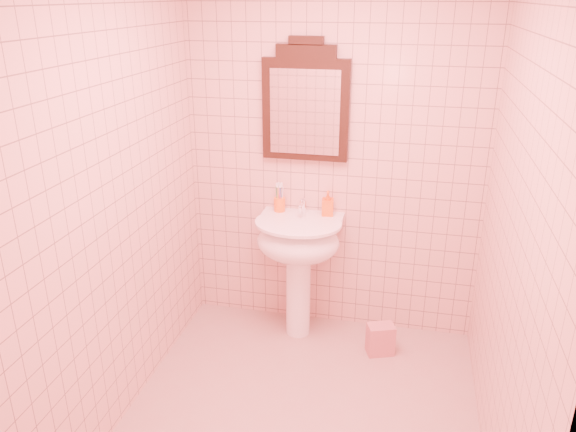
% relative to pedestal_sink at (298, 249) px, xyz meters
% --- Properties ---
extents(floor, '(2.20, 2.20, 0.00)m').
position_rel_pedestal_sink_xyz_m(floor, '(0.19, -0.87, -0.66)').
color(floor, tan).
rests_on(floor, ground).
extents(back_wall, '(2.00, 0.02, 2.50)m').
position_rel_pedestal_sink_xyz_m(back_wall, '(0.19, 0.23, 0.59)').
color(back_wall, '#D9A597').
rests_on(back_wall, floor).
extents(pedestal_sink, '(0.58, 0.58, 0.86)m').
position_rel_pedestal_sink_xyz_m(pedestal_sink, '(0.00, 0.00, 0.00)').
color(pedestal_sink, white).
rests_on(pedestal_sink, floor).
extents(faucet, '(0.04, 0.16, 0.11)m').
position_rel_pedestal_sink_xyz_m(faucet, '(0.00, 0.14, 0.26)').
color(faucet, white).
rests_on(faucet, pedestal_sink).
extents(mirror, '(0.57, 0.06, 0.79)m').
position_rel_pedestal_sink_xyz_m(mirror, '(0.00, 0.20, 0.94)').
color(mirror, black).
rests_on(mirror, back_wall).
extents(toothbrush_cup, '(0.08, 0.08, 0.18)m').
position_rel_pedestal_sink_xyz_m(toothbrush_cup, '(-0.17, 0.16, 0.25)').
color(toothbrush_cup, '#FF6215').
rests_on(toothbrush_cup, pedestal_sink).
extents(soap_dispenser, '(0.09, 0.09, 0.17)m').
position_rel_pedestal_sink_xyz_m(soap_dispenser, '(0.17, 0.16, 0.29)').
color(soap_dispenser, '#E25613').
rests_on(soap_dispenser, pedestal_sink).
extents(towel, '(0.20, 0.17, 0.21)m').
position_rel_pedestal_sink_xyz_m(towel, '(0.59, -0.12, -0.55)').
color(towel, '#C37372').
rests_on(towel, floor).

